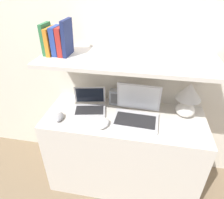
% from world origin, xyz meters
% --- Properties ---
extents(wall_back, '(6.00, 0.05, 2.40)m').
position_xyz_m(wall_back, '(0.00, 0.57, 1.20)').
color(wall_back, silver).
rests_on(wall_back, ground_plane).
extents(desk, '(1.25, 0.51, 0.74)m').
position_xyz_m(desk, '(0.00, 0.25, 0.37)').
color(desk, silver).
rests_on(desk, ground_plane).
extents(back_riser, '(1.25, 0.04, 1.16)m').
position_xyz_m(back_riser, '(0.00, 0.53, 0.58)').
color(back_riser, silver).
rests_on(back_riser, ground_plane).
extents(shelf, '(1.25, 0.46, 0.03)m').
position_xyz_m(shelf, '(0.00, 0.32, 1.17)').
color(shelf, silver).
rests_on(shelf, back_riser).
extents(table_lamp, '(0.19, 0.19, 0.28)m').
position_xyz_m(table_lamp, '(0.46, 0.36, 0.90)').
color(table_lamp, white).
rests_on(table_lamp, desk).
extents(laptop_large, '(0.35, 0.29, 0.26)m').
position_xyz_m(laptop_large, '(0.09, 0.25, 0.79)').
color(laptop_large, silver).
rests_on(laptop_large, desk).
extents(laptop_small, '(0.29, 0.25, 0.18)m').
position_xyz_m(laptop_small, '(-0.29, 0.30, 0.77)').
color(laptop_small, silver).
rests_on(laptop_small, desk).
extents(computer_mouse, '(0.10, 0.13, 0.04)m').
position_xyz_m(computer_mouse, '(-0.13, 0.11, 0.76)').
color(computer_mouse, white).
rests_on(computer_mouse, desk).
extents(second_mouse, '(0.07, 0.12, 0.04)m').
position_xyz_m(second_mouse, '(-0.49, 0.13, 0.76)').
color(second_mouse, '#99999E').
rests_on(second_mouse, desk).
extents(router_box, '(0.12, 0.06, 0.13)m').
position_xyz_m(router_box, '(-0.09, 0.43, 0.80)').
color(router_box, gray).
rests_on(router_box, desk).
extents(book_green, '(0.03, 0.14, 0.21)m').
position_xyz_m(book_green, '(-0.58, 0.32, 1.29)').
color(book_green, '#2D7042').
rests_on(book_green, shelf).
extents(book_orange, '(0.03, 0.17, 0.19)m').
position_xyz_m(book_orange, '(-0.55, 0.32, 1.28)').
color(book_orange, orange).
rests_on(book_orange, shelf).
extents(book_blue, '(0.04, 0.14, 0.20)m').
position_xyz_m(book_blue, '(-0.51, 0.32, 1.29)').
color(book_blue, '#284293').
rests_on(book_blue, shelf).
extents(book_red, '(0.04, 0.15, 0.20)m').
position_xyz_m(book_red, '(-0.46, 0.32, 1.29)').
color(book_red, '#A82823').
rests_on(book_red, shelf).
extents(book_navy, '(0.03, 0.16, 0.24)m').
position_xyz_m(book_navy, '(-0.43, 0.32, 1.31)').
color(book_navy, navy).
rests_on(book_navy, shelf).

